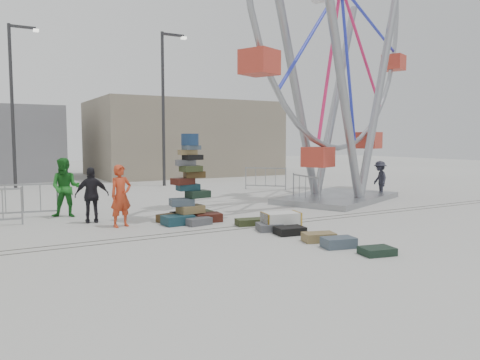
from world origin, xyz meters
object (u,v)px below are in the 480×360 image
suitcase_tower (189,198)px  pedestrian_black (92,195)px  barricade_dummy_c (23,201)px  pedestrian_green (65,188)px  pedestrian_grey (380,179)px  lamp_post_left (14,98)px  steamer_trunk (281,221)px  pedestrian_red (121,196)px  barricade_wheel_front (306,189)px  ferris_wheel (340,13)px  barricade_wheel_back (266,178)px  lamp_post_right (165,101)px

suitcase_tower → pedestrian_black: size_ratio=1.60×
barricade_dummy_c → pedestrian_black: bearing=-39.5°
pedestrian_green → pedestrian_grey: 12.70m
lamp_post_left → pedestrian_black: (1.14, -11.39, -3.66)m
lamp_post_left → steamer_trunk: 16.50m
pedestrian_red → barricade_wheel_front: bearing=-4.7°
ferris_wheel → barricade_dummy_c: bearing=148.5°
ferris_wheel → steamer_trunk: (-5.44, -3.88, -7.13)m
ferris_wheel → barricade_wheel_back: size_ratio=7.47×
lamp_post_right → lamp_post_left: size_ratio=1.00×
barricade_wheel_front → pedestrian_grey: (4.10, 0.13, 0.22)m
steamer_trunk → pedestrian_red: (-3.69, 2.57, 0.65)m
ferris_wheel → pedestrian_green: size_ratio=7.93×
pedestrian_green → pedestrian_black: bearing=-47.4°
lamp_post_right → pedestrian_red: lamp_post_right is taller
lamp_post_left → steamer_trunk: (5.41, -15.00, -4.25)m
ferris_wheel → steamer_trunk: 9.77m
pedestrian_grey → barricade_wheel_front: bearing=-64.9°
ferris_wheel → lamp_post_left: bearing=111.4°
suitcase_tower → pedestrian_grey: size_ratio=1.71×
barricade_dummy_c → barricade_wheel_back: (11.14, 3.22, 0.00)m
barricade_wheel_back → pedestrian_green: 10.64m
pedestrian_red → lamp_post_left: bearing=83.8°
steamer_trunk → pedestrian_grey: 8.83m
barricade_wheel_back → pedestrian_green: (-9.95, -3.74, 0.39)m
ferris_wheel → pedestrian_red: ferris_wheel is taller
ferris_wheel → barricade_wheel_front: bearing=159.6°
suitcase_tower → ferris_wheel: ferris_wheel is taller
suitcase_tower → barricade_wheel_back: bearing=42.1°
lamp_post_right → pedestrian_black: bearing=-122.0°
lamp_post_left → barricade_wheel_front: bearing=-50.6°
barricade_wheel_front → pedestrian_green: pedestrian_green is taller
barricade_wheel_front → pedestrian_black: 8.06m
barricade_wheel_back → pedestrian_grey: (2.70, -4.88, 0.22)m
suitcase_tower → pedestrian_red: bearing=170.9°
steamer_trunk → barricade_dummy_c: barricade_dummy_c is taller
barricade_wheel_front → pedestrian_grey: 4.11m
pedestrian_red → pedestrian_green: pedestrian_green is taller
ferris_wheel → barricade_dummy_c: ferris_wheel is taller
barricade_wheel_back → steamer_trunk: bearing=-76.1°
lamp_post_right → barricade_wheel_back: size_ratio=4.00×
ferris_wheel → barricade_wheel_back: (-0.25, 4.93, -6.81)m
lamp_post_left → pedestrian_red: size_ratio=4.54×
lamp_post_left → pedestrian_green: lamp_post_left is taller
pedestrian_green → barricade_wheel_back: bearing=44.3°
barricade_wheel_front → pedestrian_green: size_ratio=1.06×
barricade_wheel_back → pedestrian_black: pedestrian_black is taller
suitcase_tower → ferris_wheel: bearing=11.2°
suitcase_tower → ferris_wheel: size_ratio=0.18×
barricade_dummy_c → pedestrian_green: bearing=-13.4°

